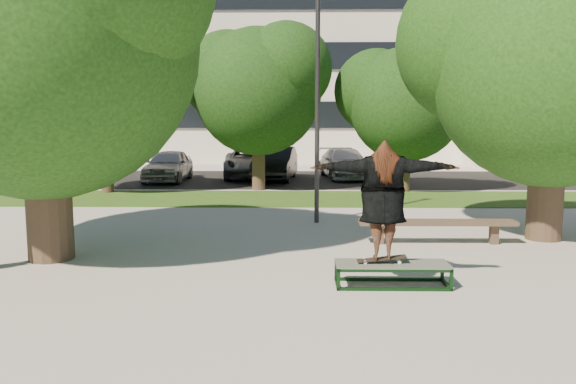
{
  "coord_description": "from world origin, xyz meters",
  "views": [
    {
      "loc": [
        0.51,
        -9.41,
        2.63
      ],
      "look_at": [
        0.33,
        0.6,
        1.36
      ],
      "focal_mm": 35.0,
      "sensor_mm": 36.0,
      "label": 1
    }
  ],
  "objects_px": {
    "grind_box": "(392,274)",
    "car_silver_a": "(168,165)",
    "car_dark": "(275,164)",
    "car_grey": "(250,163)",
    "tree_left": "(37,22)",
    "bench": "(437,224)",
    "car_silver_b": "(345,163)",
    "lamppost": "(317,100)",
    "tree_right": "(548,53)"
  },
  "relations": [
    {
      "from": "bench",
      "to": "car_grey",
      "type": "distance_m",
      "value": 14.96
    },
    {
      "from": "bench",
      "to": "car_silver_a",
      "type": "bearing_deg",
      "value": 124.44
    },
    {
      "from": "lamppost",
      "to": "car_dark",
      "type": "height_order",
      "value": "lamppost"
    },
    {
      "from": "grind_box",
      "to": "bench",
      "type": "xyz_separation_m",
      "value": [
        1.48,
        3.12,
        0.24
      ]
    },
    {
      "from": "tree_right",
      "to": "grind_box",
      "type": "relative_size",
      "value": 3.62
    },
    {
      "from": "grind_box",
      "to": "car_silver_b",
      "type": "xyz_separation_m",
      "value": [
        0.65,
        17.14,
        0.49
      ]
    },
    {
      "from": "bench",
      "to": "car_silver_a",
      "type": "xyz_separation_m",
      "value": [
        -8.67,
        12.49,
        0.27
      ]
    },
    {
      "from": "car_silver_a",
      "to": "grind_box",
      "type": "bearing_deg",
      "value": -65.29
    },
    {
      "from": "bench",
      "to": "car_silver_b",
      "type": "distance_m",
      "value": 14.04
    },
    {
      "from": "car_grey",
      "to": "car_silver_a",
      "type": "bearing_deg",
      "value": -161.95
    },
    {
      "from": "grind_box",
      "to": "bench",
      "type": "distance_m",
      "value": 3.46
    },
    {
      "from": "bench",
      "to": "lamppost",
      "type": "bearing_deg",
      "value": 134.51
    },
    {
      "from": "tree_left",
      "to": "car_silver_b",
      "type": "distance_m",
      "value": 17.32
    },
    {
      "from": "car_dark",
      "to": "tree_left",
      "type": "bearing_deg",
      "value": -99.22
    },
    {
      "from": "car_silver_a",
      "to": "car_silver_b",
      "type": "distance_m",
      "value": 7.99
    },
    {
      "from": "tree_right",
      "to": "lamppost",
      "type": "distance_m",
      "value": 5.36
    },
    {
      "from": "tree_right",
      "to": "car_silver_b",
      "type": "xyz_separation_m",
      "value": [
        -3.24,
        13.42,
        -3.41
      ]
    },
    {
      "from": "car_grey",
      "to": "bench",
      "type": "bearing_deg",
      "value": -75.44
    },
    {
      "from": "tree_left",
      "to": "tree_right",
      "type": "bearing_deg",
      "value": 11.03
    },
    {
      "from": "grind_box",
      "to": "tree_left",
      "type": "bearing_deg",
      "value": 164.66
    },
    {
      "from": "tree_right",
      "to": "lamppost",
      "type": "relative_size",
      "value": 1.07
    },
    {
      "from": "car_dark",
      "to": "car_silver_b",
      "type": "bearing_deg",
      "value": 22.28
    },
    {
      "from": "car_silver_a",
      "to": "tree_right",
      "type": "bearing_deg",
      "value": -47.03
    },
    {
      "from": "lamppost",
      "to": "car_dark",
      "type": "bearing_deg",
      "value": 98.1
    },
    {
      "from": "lamppost",
      "to": "bench",
      "type": "height_order",
      "value": "lamppost"
    },
    {
      "from": "car_silver_a",
      "to": "bench",
      "type": "bearing_deg",
      "value": -55.26
    },
    {
      "from": "grind_box",
      "to": "lamppost",
      "type": "bearing_deg",
      "value": 100.27
    },
    {
      "from": "car_silver_b",
      "to": "car_dark",
      "type": "bearing_deg",
      "value": -170.55
    },
    {
      "from": "tree_left",
      "to": "car_silver_b",
      "type": "height_order",
      "value": "tree_left"
    },
    {
      "from": "tree_left",
      "to": "car_silver_a",
      "type": "xyz_separation_m",
      "value": [
        -0.88,
        13.88,
        -3.72
      ]
    },
    {
      "from": "tree_left",
      "to": "lamppost",
      "type": "bearing_deg",
      "value": 36.42
    },
    {
      "from": "car_dark",
      "to": "car_silver_b",
      "type": "relative_size",
      "value": 0.96
    },
    {
      "from": "grind_box",
      "to": "bench",
      "type": "relative_size",
      "value": 0.54
    },
    {
      "from": "bench",
      "to": "car_grey",
      "type": "xyz_separation_m",
      "value": [
        -5.23,
        14.01,
        0.28
      ]
    },
    {
      "from": "grind_box",
      "to": "car_silver_a",
      "type": "relative_size",
      "value": 0.44
    },
    {
      "from": "tree_left",
      "to": "bench",
      "type": "xyz_separation_m",
      "value": [
        7.79,
        1.39,
        -3.99
      ]
    },
    {
      "from": "car_silver_a",
      "to": "car_silver_b",
      "type": "bearing_deg",
      "value": 11.0
    },
    {
      "from": "car_grey",
      "to": "tree_right",
      "type": "bearing_deg",
      "value": -66.22
    },
    {
      "from": "bench",
      "to": "car_silver_a",
      "type": "relative_size",
      "value": 0.81
    },
    {
      "from": "tree_left",
      "to": "car_grey",
      "type": "relative_size",
      "value": 1.4
    },
    {
      "from": "tree_right",
      "to": "tree_left",
      "type": "bearing_deg",
      "value": -168.97
    },
    {
      "from": "lamppost",
      "to": "grind_box",
      "type": "bearing_deg",
      "value": -79.73
    },
    {
      "from": "tree_right",
      "to": "bench",
      "type": "height_order",
      "value": "tree_right"
    },
    {
      "from": "lamppost",
      "to": "car_silver_a",
      "type": "relative_size",
      "value": 1.49
    },
    {
      "from": "lamppost",
      "to": "car_grey",
      "type": "bearing_deg",
      "value": 103.36
    },
    {
      "from": "tree_right",
      "to": "grind_box",
      "type": "bearing_deg",
      "value": -136.3
    },
    {
      "from": "car_grey",
      "to": "car_silver_b",
      "type": "distance_m",
      "value": 4.41
    },
    {
      "from": "grind_box",
      "to": "car_silver_b",
      "type": "height_order",
      "value": "car_silver_b"
    },
    {
      "from": "car_dark",
      "to": "car_grey",
      "type": "height_order",
      "value": "car_dark"
    },
    {
      "from": "grind_box",
      "to": "car_grey",
      "type": "relative_size",
      "value": 0.35
    }
  ]
}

